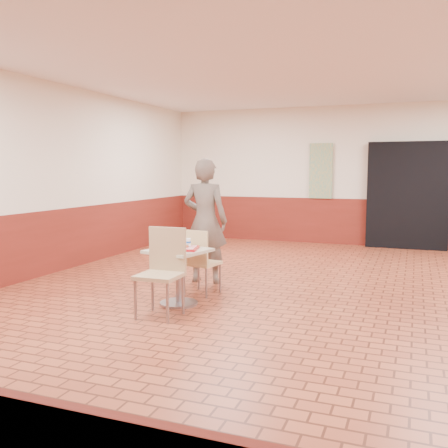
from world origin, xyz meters
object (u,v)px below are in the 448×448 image
(main_table, at_px, (178,267))
(long_john_donut, at_px, (183,246))
(ring_donut, at_px, (171,244))
(chair_main_back, at_px, (199,259))
(paper_cup, at_px, (188,242))
(customer, at_px, (205,221))
(chair_main_front, at_px, (163,267))
(serving_tray, at_px, (178,248))

(main_table, distance_m, long_john_donut, 0.28)
(long_john_donut, bearing_deg, main_table, 178.83)
(ring_donut, bearing_deg, chair_main_back, 66.87)
(ring_donut, xyz_separation_m, paper_cup, (0.22, 0.01, 0.03))
(chair_main_back, xyz_separation_m, customer, (-0.22, 0.72, 0.41))
(customer, height_order, long_john_donut, customer)
(long_john_donut, bearing_deg, chair_main_front, -94.22)
(serving_tray, relative_size, ring_donut, 4.67)
(chair_main_back, bearing_deg, main_table, 93.89)
(chair_main_front, relative_size, ring_donut, 9.87)
(chair_main_front, bearing_deg, serving_tray, 93.71)
(chair_main_front, bearing_deg, paper_cup, 84.07)
(ring_donut, bearing_deg, serving_tray, -30.03)
(chair_main_front, height_order, ring_donut, chair_main_front)
(chair_main_front, relative_size, customer, 0.55)
(chair_main_back, bearing_deg, chair_main_front, 98.84)
(customer, height_order, serving_tray, customer)
(paper_cup, bearing_deg, long_john_donut, -100.27)
(main_table, height_order, customer, customer)
(ring_donut, bearing_deg, chair_main_front, -72.86)
(main_table, relative_size, long_john_donut, 4.75)
(customer, xyz_separation_m, ring_donut, (0.04, -1.15, -0.17))
(serving_tray, bearing_deg, customer, 97.78)
(chair_main_back, relative_size, paper_cup, 8.96)
(main_table, relative_size, ring_donut, 6.78)
(chair_main_back, relative_size, ring_donut, 8.65)
(main_table, height_order, serving_tray, serving_tray)
(chair_main_front, height_order, chair_main_back, chair_main_front)
(chair_main_back, bearing_deg, customer, -63.42)
(main_table, bearing_deg, long_john_donut, -1.17)
(customer, bearing_deg, chair_main_back, 103.75)
(chair_main_front, bearing_deg, main_table, 93.71)
(chair_main_back, distance_m, long_john_donut, 0.56)
(serving_tray, distance_m, long_john_donut, 0.08)
(main_table, bearing_deg, paper_cup, 44.32)
(chair_main_front, bearing_deg, ring_donut, 106.38)
(customer, distance_m, long_john_donut, 1.26)
(ring_donut, relative_size, long_john_donut, 0.70)
(chair_main_back, distance_m, ring_donut, 0.52)
(paper_cup, bearing_deg, customer, 102.57)
(chair_main_back, bearing_deg, long_john_donut, 101.95)
(chair_main_front, bearing_deg, customer, 96.11)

